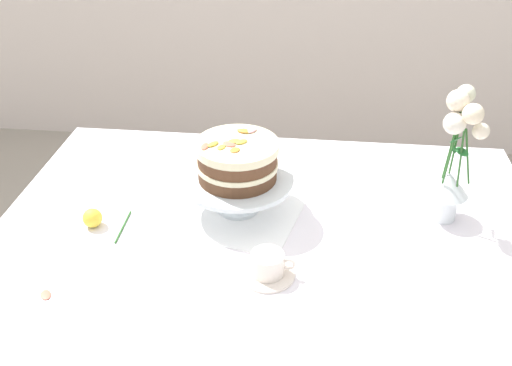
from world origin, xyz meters
TOP-DOWN VIEW (x-y plane):
  - dining_table at (0.00, -0.02)m, footprint 1.40×1.00m
  - linen_napkin at (-0.09, 0.07)m, footprint 0.39×0.39m
  - cake_stand at (-0.09, 0.07)m, footprint 0.29×0.29m
  - layer_cake at (-0.09, 0.07)m, footprint 0.21×0.21m
  - flower_vase at (0.44, 0.10)m, footprint 0.12×0.11m
  - teacup at (0.01, -0.18)m, footprint 0.13×0.13m
  - fallen_rose at (-0.44, -0.04)m, footprint 0.11×0.13m
  - loose_petal_0 at (-0.46, -0.30)m, footprint 0.04×0.04m

SIDE VIEW (x-z plane):
  - dining_table at x=0.00m, z-range 0.28..1.02m
  - linen_napkin at x=-0.09m, z-range 0.74..0.74m
  - loose_petal_0 at x=-0.46m, z-range 0.74..0.74m
  - fallen_rose at x=-0.44m, z-range 0.74..0.79m
  - teacup at x=0.01m, z-range 0.74..0.80m
  - cake_stand at x=-0.09m, z-range 0.77..0.87m
  - layer_cake at x=-0.09m, z-range 0.84..0.95m
  - flower_vase at x=0.44m, z-range 0.72..1.08m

